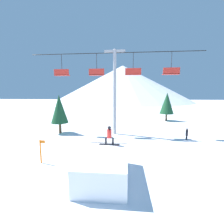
# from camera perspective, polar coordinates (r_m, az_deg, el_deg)

# --- Properties ---
(ground_plane) EXTENTS (220.00, 220.00, 0.00)m
(ground_plane) POSITION_cam_1_polar(r_m,az_deg,el_deg) (9.57, -8.63, -23.65)
(ground_plane) COLOR white
(mountain_ridge) EXTENTS (80.04, 80.04, 21.40)m
(mountain_ridge) POSITION_cam_1_polar(r_m,az_deg,el_deg) (92.82, 4.06, 10.72)
(mountain_ridge) COLOR silver
(mountain_ridge) RESTS_ON ground_plane
(snow_ramp) EXTENTS (2.66, 4.05, 1.44)m
(snow_ramp) POSITION_cam_1_polar(r_m,az_deg,el_deg) (9.18, -3.06, -19.88)
(snow_ramp) COLOR white
(snow_ramp) RESTS_ON ground_plane
(snowboarder) EXTENTS (1.37, 0.30, 1.29)m
(snowboarder) POSITION_cam_1_polar(r_m,az_deg,el_deg) (10.15, -1.03, -8.89)
(snowboarder) COLOR black
(snowboarder) RESTS_ON snow_ramp
(chairlift) EXTENTS (19.84, 0.44, 9.87)m
(chairlift) POSITION_cam_1_polar(r_m,az_deg,el_deg) (17.77, 1.03, 11.26)
(chairlift) COLOR #9E9EA3
(chairlift) RESTS_ON ground_plane
(pine_tree_near) EXTENTS (2.05, 2.05, 4.71)m
(pine_tree_near) POSITION_cam_1_polar(r_m,az_deg,el_deg) (19.30, -19.43, 1.06)
(pine_tree_near) COLOR #4C3823
(pine_tree_near) RESTS_ON ground_plane
(pine_tree_far) EXTENTS (2.42, 2.42, 5.02)m
(pine_tree_far) POSITION_cam_1_polar(r_m,az_deg,el_deg) (28.26, 20.18, 3.14)
(pine_tree_far) COLOR #4C3823
(pine_tree_far) RESTS_ON ground_plane
(trail_marker) EXTENTS (0.41, 0.10, 1.67)m
(trail_marker) POSITION_cam_1_polar(r_m,az_deg,el_deg) (11.92, -25.50, -13.17)
(trail_marker) COLOR orange
(trail_marker) RESTS_ON ground_plane
(distant_skier) EXTENTS (0.24, 0.24, 1.23)m
(distant_skier) POSITION_cam_1_polar(r_m,az_deg,el_deg) (17.78, 26.60, -7.36)
(distant_skier) COLOR black
(distant_skier) RESTS_ON ground_plane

